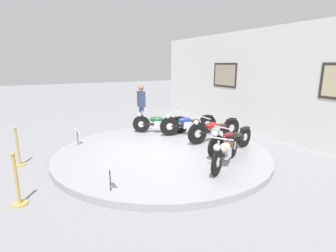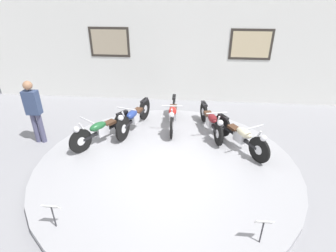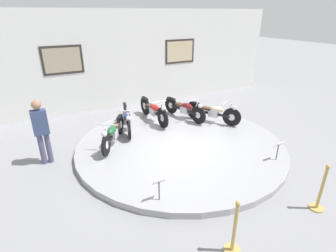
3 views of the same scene
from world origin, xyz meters
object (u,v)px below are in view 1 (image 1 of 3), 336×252
Objects in this scene: motorcycle_red at (214,129)px; motorcycle_cream at (226,151)px; stanchion_post_left_of_entry at (18,153)px; motorcycle_green at (159,123)px; stanchion_post_right_of_entry at (18,187)px; info_placard_front_centre at (110,173)px; motorcycle_blue at (188,123)px; motorcycle_maroon at (230,139)px; visitor_standing at (141,103)px; info_placard_front_left at (77,133)px.

motorcycle_red is 2.03m from motorcycle_cream.
stanchion_post_left_of_entry reaches higher than motorcycle_red.
motorcycle_green is 5.18m from stanchion_post_right_of_entry.
info_placard_front_centre is at bearing 69.62° from stanchion_post_right_of_entry.
stanchion_post_left_of_entry reaches higher than motorcycle_blue.
motorcycle_green is at bearing -165.12° from motorcycle_maroon.
stanchion_post_left_of_entry is (-1.09, -5.36, -0.21)m from motorcycle_red.
stanchion_post_right_of_entry is (4.60, -4.42, -0.63)m from visitor_standing.
motorcycle_maroon is at bearing 8.11° from visitor_standing.
motorcycle_red reaches higher than motorcycle_maroon.
motorcycle_maroon is (2.82, 0.75, 0.00)m from motorcycle_green.
stanchion_post_left_of_entry is (-2.76, -1.55, -0.18)m from info_placard_front_centre.
stanchion_post_left_of_entry is at bearing -61.27° from visitor_standing.
stanchion_post_right_of_entry is (0.02, -5.08, -0.19)m from motorcycle_maroon.
motorcycle_green is at bearing 91.67° from info_placard_front_left.
motorcycle_blue is 2.57m from visitor_standing.
stanchion_post_right_of_entry is at bearing -43.84° from visitor_standing.
stanchion_post_right_of_entry reaches higher than info_placard_front_left.
info_placard_front_left is 1.67m from stanchion_post_left_of_entry.
stanchion_post_right_of_entry is at bearing 0.00° from stanchion_post_left_of_entry.
stanchion_post_left_of_entry reaches higher than info_placard_front_left.
info_placard_front_left is (0.08, -2.78, -0.00)m from motorcycle_green.
stanchion_post_left_of_entry and stanchion_post_right_of_entry have the same top height.
motorcycle_blue is at bearing 47.80° from motorcycle_green.
visitor_standing is at bearing -165.00° from motorcycle_blue.
motorcycle_maroon is at bearing -15.17° from motorcycle_red.
stanchion_post_left_of_entry is at bearing -81.36° from motorcycle_green.
visitor_standing reaches higher than stanchion_post_left_of_entry.
stanchion_post_left_of_entry reaches higher than motorcycle_cream.
motorcycle_green is 0.82× the size of motorcycle_red.
motorcycle_blue is at bearing 127.79° from info_placard_front_centre.
visitor_standing is at bearing 151.01° from info_placard_front_centre.
motorcycle_green is 3.23× the size of info_placard_front_centre.
motorcycle_maroon is (1.07, -0.29, -0.03)m from motorcycle_red.
stanchion_post_right_of_entry reaches higher than motorcycle_blue.
info_placard_front_centre is 0.50× the size of stanchion_post_right_of_entry.
info_placard_front_left is (-0.60, -3.53, -0.03)m from motorcycle_blue.
motorcycle_red is at bearing 149.28° from motorcycle_cream.
motorcycle_blue reaches higher than info_placard_front_left.
motorcycle_maroon is 5.08m from stanchion_post_right_of_entry.
motorcycle_red reaches higher than info_placard_front_left.
motorcycle_cream is 0.99× the size of visitor_standing.
info_placard_front_centre is at bearing 29.37° from stanchion_post_left_of_entry.
stanchion_post_left_of_entry is 1.00× the size of stanchion_post_right_of_entry.
info_placard_front_centre is 0.50× the size of stanchion_post_left_of_entry.
motorcycle_red is at bearing 30.67° from motorcycle_green.
visitor_standing is at bearing 178.96° from motorcycle_cream.
motorcycle_cream is 4.38m from stanchion_post_right_of_entry.
motorcycle_blue is 2.91m from motorcycle_cream.
motorcycle_maroon is 3.75× the size of info_placard_front_left.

